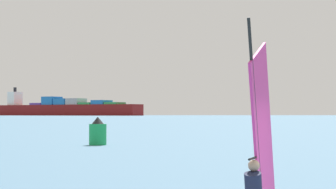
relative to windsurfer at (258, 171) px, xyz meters
name	(u,v)px	position (x,y,z in m)	size (l,w,h in m)	color
windsurfer	(258,171)	(0.00, 0.00, 0.00)	(2.44, 3.38, 4.05)	white
cargo_ship	(64,108)	(91.06, 808.26, 7.93)	(168.52, 172.23, 36.70)	maroon
distant_headland	(243,111)	(657.67, 1601.49, 9.32)	(644.25, 332.51, 20.74)	#60665B
channel_buoy	(98,132)	(2.45, 32.70, -0.18)	(1.19, 1.19, 1.94)	#19994C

